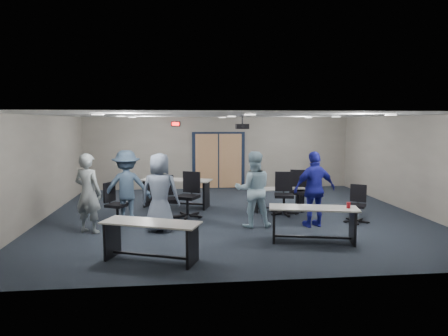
{
  "coord_description": "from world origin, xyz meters",
  "views": [
    {
      "loc": [
        -1.38,
        -10.53,
        2.53
      ],
      "look_at": [
        -0.29,
        -0.3,
        1.33
      ],
      "focal_mm": 32.0,
      "sensor_mm": 36.0,
      "label": 1
    }
  ],
  "objects": [
    {
      "name": "floor",
      "position": [
        0.0,
        0.0,
        0.0
      ],
      "size": [
        10.0,
        10.0,
        0.0
      ],
      "primitive_type": "plane",
      "color": "black",
      "rests_on": "ground"
    },
    {
      "name": "back_wall",
      "position": [
        0.0,
        4.5,
        1.35
      ],
      "size": [
        10.0,
        0.04,
        2.7
      ],
      "primitive_type": "cube",
      "color": "gray",
      "rests_on": "floor"
    },
    {
      "name": "front_wall",
      "position": [
        0.0,
        -4.5,
        1.35
      ],
      "size": [
        10.0,
        0.04,
        2.7
      ],
      "primitive_type": "cube",
      "color": "gray",
      "rests_on": "floor"
    },
    {
      "name": "left_wall",
      "position": [
        -5.0,
        0.0,
        1.35
      ],
      "size": [
        0.04,
        9.0,
        2.7
      ],
      "primitive_type": "cube",
      "color": "gray",
      "rests_on": "floor"
    },
    {
      "name": "right_wall",
      "position": [
        5.0,
        0.0,
        1.35
      ],
      "size": [
        0.04,
        9.0,
        2.7
      ],
      "primitive_type": "cube",
      "color": "gray",
      "rests_on": "floor"
    },
    {
      "name": "ceiling",
      "position": [
        0.0,
        0.0,
        2.7
      ],
      "size": [
        10.0,
        9.0,
        0.04
      ],
      "primitive_type": "cube",
      "color": "silver",
      "rests_on": "back_wall"
    },
    {
      "name": "double_door",
      "position": [
        0.0,
        4.46,
        1.05
      ],
      "size": [
        2.0,
        0.07,
        2.2
      ],
      "color": "black",
      "rests_on": "back_wall"
    },
    {
      "name": "exit_sign",
      "position": [
        -1.6,
        4.44,
        2.45
      ],
      "size": [
        0.32,
        0.07,
        0.18
      ],
      "color": "black",
      "rests_on": "back_wall"
    },
    {
      "name": "ceiling_projector",
      "position": [
        0.3,
        0.5,
        2.4
      ],
      "size": [
        0.35,
        0.32,
        0.37
      ],
      "color": "black",
      "rests_on": "ceiling"
    },
    {
      "name": "ceiling_can_lights",
      "position": [
        0.0,
        0.25,
        2.67
      ],
      "size": [
        6.24,
        5.74,
        0.02
      ],
      "primitive_type": null,
      "color": "white",
      "rests_on": "ceiling"
    },
    {
      "name": "table_front_left",
      "position": [
        -1.95,
        -3.38,
        0.5
      ],
      "size": [
        1.89,
        1.21,
        0.73
      ],
      "rotation": [
        0.0,
        0.0,
        -0.37
      ],
      "color": "#AAA8A1",
      "rests_on": "floor"
    },
    {
      "name": "table_front_right",
      "position": [
        1.36,
        -2.56,
        0.51
      ],
      "size": [
        1.93,
        1.01,
        0.87
      ],
      "rotation": [
        0.0,
        0.0,
        -0.22
      ],
      "color": "#AAA8A1",
      "rests_on": "floor"
    },
    {
      "name": "table_back_left",
      "position": [
        -1.55,
        1.24,
        0.57
      ],
      "size": [
        2.16,
        1.28,
        0.83
      ],
      "rotation": [
        0.0,
        0.0,
        -0.31
      ],
      "color": "#AAA8A1",
      "rests_on": "floor"
    },
    {
      "name": "table_back_right",
      "position": [
        1.33,
        0.51,
        0.44
      ],
      "size": [
        1.65,
        0.8,
        0.88
      ],
      "rotation": [
        0.0,
        0.0,
        0.17
      ],
      "color": "#AAA8A1",
      "rests_on": "floor"
    },
    {
      "name": "chair_back_a",
      "position": [
        -1.8,
        -0.25,
        0.56
      ],
      "size": [
        0.83,
        0.83,
        1.12
      ],
      "primitive_type": null,
      "rotation": [
        0.0,
        0.0,
        0.19
      ],
      "color": "black",
      "rests_on": "floor"
    },
    {
      "name": "chair_back_b",
      "position": [
        -1.25,
        -0.09,
        0.6
      ],
      "size": [
        1.02,
        1.02,
        1.2
      ],
      "primitive_type": null,
      "rotation": [
        0.0,
        0.0,
        -0.5
      ],
      "color": "black",
      "rests_on": "floor"
    },
    {
      "name": "chair_back_c",
      "position": [
        1.38,
        -0.05,
        0.58
      ],
      "size": [
        0.86,
        0.86,
        1.15
      ],
      "primitive_type": null,
      "rotation": [
        0.0,
        0.0,
        -0.21
      ],
      "color": "black",
      "rests_on": "floor"
    },
    {
      "name": "chair_back_d",
      "position": [
        1.92,
        0.44,
        0.57
      ],
      "size": [
        0.89,
        0.89,
        1.14
      ],
      "primitive_type": null,
      "rotation": [
        0.0,
        0.0,
        -0.28
      ],
      "color": "black",
      "rests_on": "floor"
    },
    {
      "name": "chair_loose_left",
      "position": [
        -2.99,
        -0.61,
        0.52
      ],
      "size": [
        0.88,
        0.88,
        1.04
      ],
      "primitive_type": null,
      "rotation": [
        0.0,
        0.0,
        1.1
      ],
      "color": "black",
      "rests_on": "floor"
    },
    {
      "name": "chair_loose_right",
      "position": [
        2.98,
        -1.09,
        0.47
      ],
      "size": [
        0.82,
        0.82,
        0.94
      ],
      "primitive_type": null,
      "rotation": [
        0.0,
        0.0,
        -0.58
      ],
      "color": "black",
      "rests_on": "floor"
    },
    {
      "name": "person_gray",
      "position": [
        -3.51,
        -1.33,
        0.92
      ],
      "size": [
        0.79,
        0.68,
        1.83
      ],
      "primitive_type": "imported",
      "rotation": [
        0.0,
        0.0,
        2.71
      ],
      "color": "#8E989B",
      "rests_on": "floor"
    },
    {
      "name": "person_plaid",
      "position": [
        -1.89,
        -1.38,
        0.91
      ],
      "size": [
        1.0,
        0.76,
        1.82
      ],
      "primitive_type": "imported",
      "rotation": [
        0.0,
        0.0,
        2.92
      ],
      "color": "slate",
      "rests_on": "floor"
    },
    {
      "name": "person_lightblue",
      "position": [
        0.31,
        -1.21,
        0.92
      ],
      "size": [
        0.91,
        0.72,
        1.83
      ],
      "primitive_type": "imported",
      "rotation": [
        0.0,
        0.0,
        3.11
      ],
      "color": "#A7CADD",
      "rests_on": "floor"
    },
    {
      "name": "person_navy",
      "position": [
        1.79,
        -1.34,
        0.92
      ],
      "size": [
        1.14,
        0.64,
        1.83
      ],
      "primitive_type": "imported",
      "rotation": [
        0.0,
        0.0,
        3.33
      ],
      "color": "navy",
      "rests_on": "floor"
    },
    {
      "name": "person_back",
      "position": [
        -2.76,
        -0.51,
        0.92
      ],
      "size": [
        1.26,
        0.83,
        1.83
      ],
      "primitive_type": "imported",
      "rotation": [
        0.0,
        0.0,
        3.28
      ],
      "color": "#394F67",
      "rests_on": "floor"
    }
  ]
}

